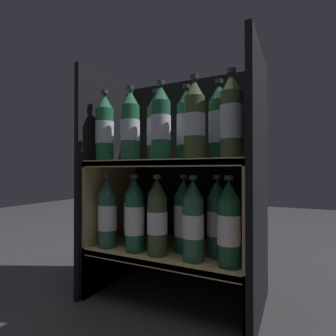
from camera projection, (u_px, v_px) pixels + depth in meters
ground_plane at (151, 320)px, 0.84m from camera, size 6.00×6.00×0.00m
fridge_back_wall at (191, 179)px, 1.16m from camera, size 0.63×0.02×0.88m
fridge_side_left at (110, 180)px, 1.13m from camera, size 0.02×0.39×0.88m
fridge_side_right at (259, 182)px, 0.86m from camera, size 0.02×0.39×0.88m
shelf_lower at (173, 257)px, 0.99m from camera, size 0.59×0.35×0.19m
shelf_upper at (173, 198)px, 0.99m from camera, size 0.59×0.35×0.52m
bottle_upper_front_0 at (105, 129)px, 1.01m from camera, size 0.07×0.07×0.28m
bottle_upper_front_1 at (130, 127)px, 0.96m from camera, size 0.07×0.07×0.28m
bottle_upper_front_2 at (162, 124)px, 0.90m from camera, size 0.07×0.07×0.28m
bottle_upper_front_3 at (194, 121)px, 0.85m from camera, size 0.07×0.07×0.28m
bottle_upper_front_4 at (231, 118)px, 0.79m from camera, size 0.07×0.07×0.28m
bottle_upper_back_0 at (129, 131)px, 1.05m from camera, size 0.07×0.07×0.28m
bottle_upper_back_1 at (156, 129)px, 1.00m from camera, size 0.07×0.07×0.28m
bottle_upper_back_2 at (186, 127)px, 0.94m from camera, size 0.07×0.07×0.28m
bottle_upper_back_3 at (219, 124)px, 0.89m from camera, size 0.07×0.07×0.28m
bottle_lower_front_0 at (107, 214)px, 1.00m from camera, size 0.07×0.07×0.28m
bottle_lower_front_1 at (135, 217)px, 0.95m from camera, size 0.07×0.07×0.28m
bottle_lower_front_2 at (157, 218)px, 0.90m from camera, size 0.07×0.07×0.28m
bottle_lower_front_3 at (193, 222)px, 0.85m from camera, size 0.07×0.07×0.28m
bottle_lower_front_4 at (229, 225)px, 0.80m from camera, size 0.07×0.07×0.28m
bottle_lower_back_0 at (132, 212)px, 1.04m from camera, size 0.07×0.07×0.28m
bottle_lower_back_1 at (156, 214)px, 0.99m from camera, size 0.07×0.07×0.28m
bottle_lower_back_2 at (184, 217)px, 0.95m from camera, size 0.07×0.07×0.28m
bottle_lower_back_3 at (217, 219)px, 0.89m from camera, size 0.07×0.07×0.28m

